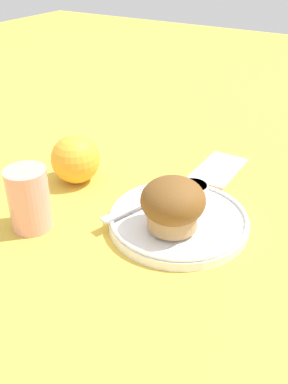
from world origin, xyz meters
TOP-DOWN VIEW (x-y plane):
  - ground_plane at (0.00, 0.00)m, footprint 3.00×3.00m
  - plate at (0.01, -0.03)m, footprint 0.21×0.21m
  - muffin at (-0.02, -0.03)m, footprint 0.09×0.09m
  - cream_ramekin at (0.07, -0.02)m, footprint 0.05×0.05m
  - berry_pair at (-0.00, 0.00)m, footprint 0.03×0.01m
  - butter_knife at (0.02, 0.03)m, footprint 0.18×0.07m
  - orange_fruit at (0.03, 0.19)m, footprint 0.08×0.08m
  - juice_glass at (-0.11, 0.16)m, footprint 0.06×0.06m
  - folded_napkin at (0.20, -0.01)m, footprint 0.13×0.07m

SIDE VIEW (x-z plane):
  - ground_plane at x=0.00m, z-range 0.00..0.00m
  - folded_napkin at x=0.20m, z-range 0.00..0.01m
  - plate at x=0.01m, z-range 0.00..0.02m
  - butter_knife at x=0.02m, z-range 0.02..0.02m
  - berry_pair at x=0.00m, z-range 0.02..0.03m
  - cream_ramekin at x=0.07m, z-range 0.02..0.04m
  - orange_fruit at x=0.03m, z-range 0.00..0.08m
  - juice_glass at x=-0.11m, z-range 0.00..0.10m
  - muffin at x=-0.02m, z-range 0.02..0.09m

